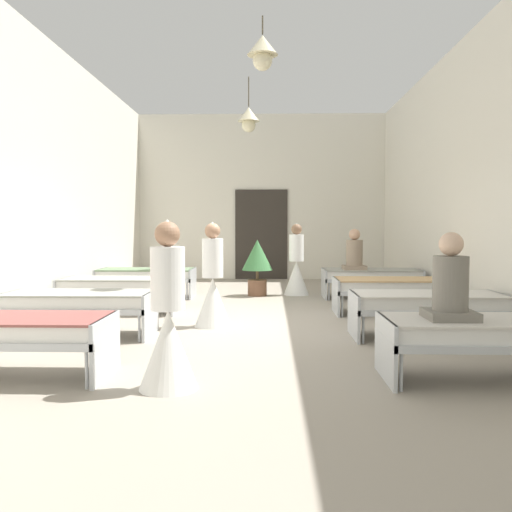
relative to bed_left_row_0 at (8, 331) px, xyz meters
The scene contains 16 objects.
ground_plane 3.66m from the bed_left_row_0, 51.84° to the left, with size 7.18×13.97×0.10m, color #9E9384.
room_shell 5.14m from the bed_left_row_0, 62.38° to the left, with size 6.98×13.57×4.41m.
bed_left_row_0 is the anchor object (origin of this frame).
bed_right_row_0 4.48m from the bed_left_row_0, ahead, with size 1.90×0.84×0.57m.
bed_left_row_1 1.90m from the bed_left_row_0, 90.00° to the left, with size 1.90×0.84×0.57m.
bed_right_row_1 4.87m from the bed_left_row_0, 22.99° to the left, with size 1.90×0.84×0.57m.
bed_left_row_2 3.80m from the bed_left_row_0, 90.00° to the left, with size 1.90×0.84×0.57m.
bed_right_row_2 5.87m from the bed_left_row_0, 40.31° to the left, with size 1.90×0.84×0.57m.
bed_left_row_3 5.70m from the bed_left_row_0, 90.00° to the left, with size 1.90×0.84×0.57m.
bed_right_row_3 7.25m from the bed_left_row_0, 51.84° to the left, with size 1.90×0.84×0.57m.
nurse_near_aisle 6.88m from the bed_left_row_0, 63.92° to the left, with size 0.52×0.52×1.49m.
nurse_mid_aisle 1.62m from the bed_left_row_0, 11.83° to the right, with size 0.52×0.52×1.49m.
nurse_far_aisle 3.10m from the bed_left_row_0, 57.58° to the left, with size 0.52×0.52×1.49m.
patient_seated_primary 4.15m from the bed_left_row_0, ahead, with size 0.44×0.44×0.80m.
patient_seated_secondary 6.98m from the bed_left_row_0, 53.65° to the left, with size 0.44×0.44×0.80m.
potted_plant 6.41m from the bed_left_row_0, 69.77° to the left, with size 0.63×0.63×1.15m.
Camera 1 is at (0.24, -7.82, 1.43)m, focal length 37.82 mm.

